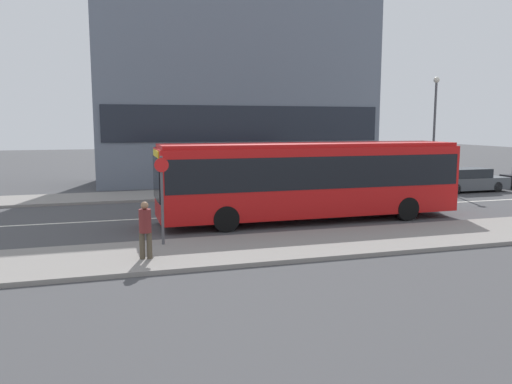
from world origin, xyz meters
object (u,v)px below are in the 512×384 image
bus_stop_sign (162,193)px  street_lamp (435,119)px  city_bus (310,176)px  pedestrian_near_stop (145,227)px  parked_car_0 (467,181)px

bus_stop_sign → street_lamp: size_ratio=0.42×
city_bus → pedestrian_near_stop: 8.24m
parked_car_0 → pedestrian_near_stop: bearing=-152.2°
city_bus → bus_stop_sign: (-6.19, -2.97, -0.06)m
pedestrian_near_stop → street_lamp: street_lamp is taller
bus_stop_sign → street_lamp: bearing=31.2°
city_bus → parked_car_0: size_ratio=2.67×
city_bus → bus_stop_sign: size_ratio=4.39×
street_lamp → parked_car_0: bearing=-69.5°
parked_car_0 → street_lamp: street_lamp is taller
city_bus → street_lamp: 13.86m
bus_stop_sign → parked_car_0: bearing=24.8°
bus_stop_sign → street_lamp: 20.62m
pedestrian_near_stop → parked_car_0: bearing=-146.9°
city_bus → pedestrian_near_stop: bearing=-149.5°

